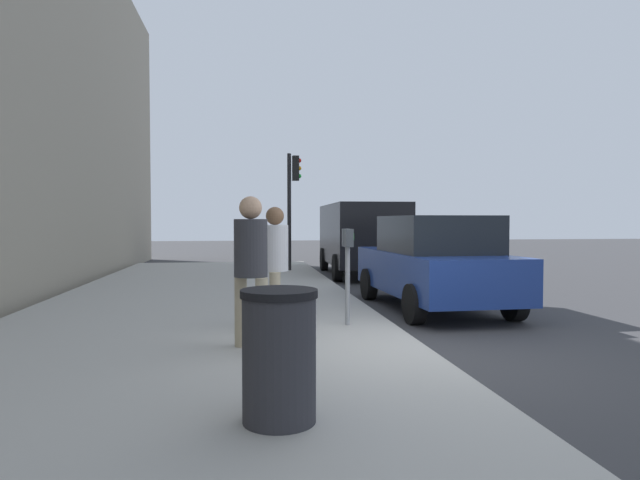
% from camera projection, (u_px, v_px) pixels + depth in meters
% --- Properties ---
extents(ground_plane, '(80.00, 80.00, 0.00)m').
position_uv_depth(ground_plane, '(423.00, 356.00, 6.81)').
color(ground_plane, '#38383A').
rests_on(ground_plane, ground).
extents(sidewalk_slab, '(28.00, 6.00, 0.15)m').
position_uv_depth(sidewalk_slab, '(176.00, 358.00, 6.39)').
color(sidewalk_slab, '#A8A59E').
rests_on(sidewalk_slab, ground_plane).
extents(parking_meter, '(0.36, 0.12, 1.41)m').
position_uv_depth(parking_meter, '(348.00, 256.00, 8.02)').
color(parking_meter, gray).
rests_on(parking_meter, sidewalk_slab).
extents(pedestrian_at_meter, '(0.52, 0.38, 1.72)m').
position_uv_depth(pedestrian_at_meter, '(275.00, 258.00, 7.73)').
color(pedestrian_at_meter, tan).
rests_on(pedestrian_at_meter, sidewalk_slab).
extents(pedestrian_bystander, '(0.46, 0.40, 1.82)m').
position_uv_depth(pedestrian_bystander, '(251.00, 258.00, 6.49)').
color(pedestrian_bystander, tan).
rests_on(pedestrian_bystander, sidewalk_slab).
extents(parked_sedan_near, '(4.46, 2.09, 1.77)m').
position_uv_depth(parked_sedan_near, '(434.00, 262.00, 10.35)').
color(parked_sedan_near, navy).
rests_on(parked_sedan_near, ground_plane).
extents(parked_van_far, '(5.27, 2.27, 2.18)m').
position_uv_depth(parked_van_far, '(361.00, 234.00, 16.88)').
color(parked_van_far, black).
rests_on(parked_van_far, ground_plane).
extents(traffic_signal, '(0.24, 0.44, 3.60)m').
position_uv_depth(traffic_signal, '(292.00, 192.00, 16.93)').
color(traffic_signal, black).
rests_on(traffic_signal, sidewalk_slab).
extents(trash_bin, '(0.59, 0.59, 1.01)m').
position_uv_depth(trash_bin, '(279.00, 355.00, 4.15)').
color(trash_bin, '#2D2D33').
rests_on(trash_bin, sidewalk_slab).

